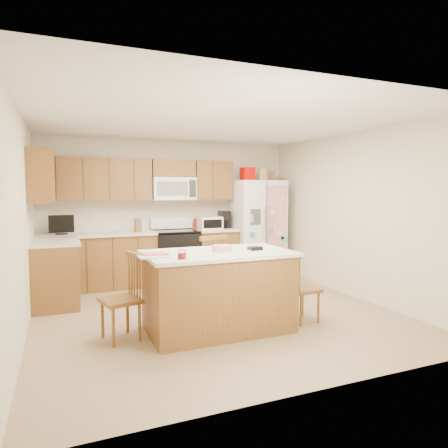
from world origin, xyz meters
name	(u,v)px	position (x,y,z in m)	size (l,w,h in m)	color
ground	(215,313)	(0.00, 0.00, 0.00)	(4.50, 4.50, 0.00)	#917350
room_shell	(215,204)	(0.00, 0.00, 1.44)	(4.60, 4.60, 2.52)	beige
cabinetry	(119,234)	(-0.98, 1.79, 0.91)	(3.36, 1.56, 2.15)	brown
stove	(176,255)	(0.00, 1.94, 0.47)	(0.76, 0.65, 1.13)	black
refrigerator	(257,227)	(1.57, 1.87, 0.92)	(0.90, 0.79, 2.04)	white
island	(218,291)	(-0.20, -0.62, 0.46)	(1.76, 0.98, 1.01)	brown
windsor_chair_left	(123,299)	(-1.27, -0.50, 0.44)	(0.47, 0.48, 0.94)	brown
windsor_chair_back	(207,275)	(-0.08, 0.09, 0.49)	(0.55, 0.53, 1.03)	brown
windsor_chair_right	(301,289)	(0.84, -0.73, 0.41)	(0.39, 0.41, 0.87)	brown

